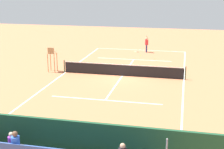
{
  "coord_description": "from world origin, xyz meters",
  "views": [
    {
      "loc": [
        -4.89,
        25.89,
        7.51
      ],
      "look_at": [
        0.0,
        4.0,
        1.2
      ],
      "focal_mm": 52.83,
      "sensor_mm": 36.0,
      "label": 1
    }
  ],
  "objects_px": {
    "tennis_player": "(147,43)",
    "tennis_ball_near": "(141,55)",
    "courtside_bench": "(100,146)",
    "tennis_ball_far": "(155,58)",
    "tennis_net": "(123,70)",
    "umpire_chair": "(52,57)",
    "tennis_racket": "(136,52)"
  },
  "relations": [
    {
      "from": "courtside_bench",
      "to": "tennis_ball_far",
      "type": "height_order",
      "value": "courtside_bench"
    },
    {
      "from": "tennis_ball_far",
      "to": "tennis_player",
      "type": "bearing_deg",
      "value": -67.84
    },
    {
      "from": "tennis_racket",
      "to": "tennis_ball_near",
      "type": "relative_size",
      "value": 8.87
    },
    {
      "from": "tennis_net",
      "to": "courtside_bench",
      "type": "xyz_separation_m",
      "value": [
        -1.51,
        13.27,
        0.06
      ]
    },
    {
      "from": "tennis_racket",
      "to": "tennis_ball_near",
      "type": "bearing_deg",
      "value": 113.74
    },
    {
      "from": "umpire_chair",
      "to": "tennis_player",
      "type": "relative_size",
      "value": 1.11
    },
    {
      "from": "courtside_bench",
      "to": "umpire_chair",
      "type": "bearing_deg",
      "value": -59.87
    },
    {
      "from": "tennis_net",
      "to": "tennis_ball_near",
      "type": "xyz_separation_m",
      "value": [
        -0.41,
        -8.01,
        -0.47
      ]
    },
    {
      "from": "umpire_chair",
      "to": "tennis_ball_near",
      "type": "relative_size",
      "value": 32.42
    },
    {
      "from": "tennis_net",
      "to": "tennis_player",
      "type": "relative_size",
      "value": 5.35
    },
    {
      "from": "tennis_net",
      "to": "umpire_chair",
      "type": "bearing_deg",
      "value": -0.08
    },
    {
      "from": "tennis_ball_near",
      "to": "tennis_net",
      "type": "bearing_deg",
      "value": 87.05
    },
    {
      "from": "tennis_player",
      "to": "tennis_net",
      "type": "bearing_deg",
      "value": 85.32
    },
    {
      "from": "umpire_chair",
      "to": "tennis_racket",
      "type": "height_order",
      "value": "umpire_chair"
    },
    {
      "from": "courtside_bench",
      "to": "tennis_racket",
      "type": "bearing_deg",
      "value": -85.33
    },
    {
      "from": "umpire_chair",
      "to": "tennis_player",
      "type": "distance_m",
      "value": 12.12
    },
    {
      "from": "umpire_chair",
      "to": "courtside_bench",
      "type": "bearing_deg",
      "value": 120.13
    },
    {
      "from": "umpire_chair",
      "to": "tennis_racket",
      "type": "relative_size",
      "value": 3.65
    },
    {
      "from": "tennis_ball_near",
      "to": "tennis_ball_far",
      "type": "distance_m",
      "value": 1.95
    },
    {
      "from": "umpire_chair",
      "to": "tennis_ball_far",
      "type": "height_order",
      "value": "umpire_chair"
    },
    {
      "from": "courtside_bench",
      "to": "tennis_ball_near",
      "type": "height_order",
      "value": "courtside_bench"
    },
    {
      "from": "tennis_player",
      "to": "tennis_ball_far",
      "type": "height_order",
      "value": "tennis_player"
    },
    {
      "from": "tennis_player",
      "to": "tennis_ball_far",
      "type": "distance_m",
      "value": 3.36
    },
    {
      "from": "courtside_bench",
      "to": "tennis_racket",
      "type": "height_order",
      "value": "courtside_bench"
    },
    {
      "from": "tennis_net",
      "to": "tennis_racket",
      "type": "bearing_deg",
      "value": -87.79
    },
    {
      "from": "umpire_chair",
      "to": "tennis_player",
      "type": "xyz_separation_m",
      "value": [
        -7.01,
        -9.88,
        -0.3
      ]
    },
    {
      "from": "umpire_chair",
      "to": "tennis_racket",
      "type": "xyz_separation_m",
      "value": [
        -5.82,
        -9.8,
        -1.3
      ]
    },
    {
      "from": "tennis_player",
      "to": "tennis_ball_near",
      "type": "height_order",
      "value": "tennis_player"
    },
    {
      "from": "tennis_net",
      "to": "tennis_player",
      "type": "distance_m",
      "value": 9.93
    },
    {
      "from": "courtside_bench",
      "to": "tennis_ball_near",
      "type": "relative_size",
      "value": 27.27
    },
    {
      "from": "tennis_net",
      "to": "umpire_chair",
      "type": "height_order",
      "value": "umpire_chair"
    },
    {
      "from": "tennis_net",
      "to": "tennis_racket",
      "type": "distance_m",
      "value": 9.83
    }
  ]
}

